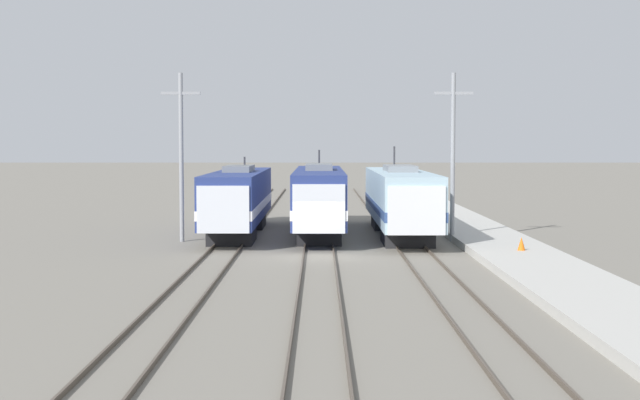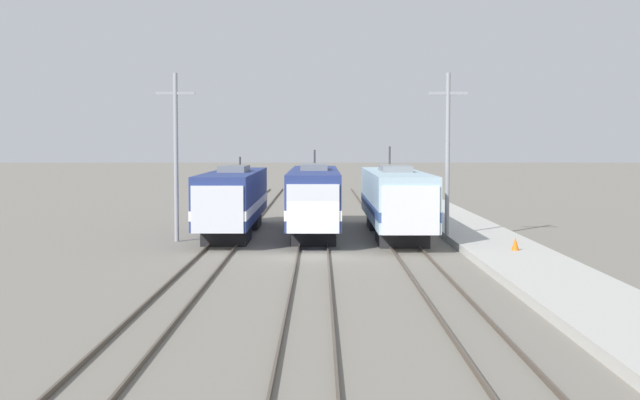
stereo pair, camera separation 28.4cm
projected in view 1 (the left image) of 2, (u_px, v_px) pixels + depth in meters
ground_plane at (317, 256)px, 41.93m from camera, size 400.00×400.00×0.00m
rail_pair_far_left at (219, 255)px, 41.92m from camera, size 1.51×120.00×0.15m
rail_pair_center at (317, 255)px, 41.92m from camera, size 1.51×120.00×0.15m
rail_pair_far_right at (416, 255)px, 41.93m from camera, size 1.51×120.00×0.15m
locomotive_far_left at (237, 200)px, 51.18m from camera, size 2.81×17.35×4.48m
locomotive_center at (318, 198)px, 51.63m from camera, size 2.82×18.34×4.90m
locomotive_far_right at (399, 200)px, 50.66m from camera, size 3.04×17.97×5.13m
catenary_tower_left at (180, 152)px, 47.90m from camera, size 2.11×0.24×9.09m
catenary_tower_right at (451, 152)px, 47.92m from camera, size 2.11×0.24×9.09m
platform at (512, 252)px, 41.93m from camera, size 4.00×120.00×0.37m
traffic_cone at (520, 244)px, 41.16m from camera, size 0.36×0.36×0.61m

